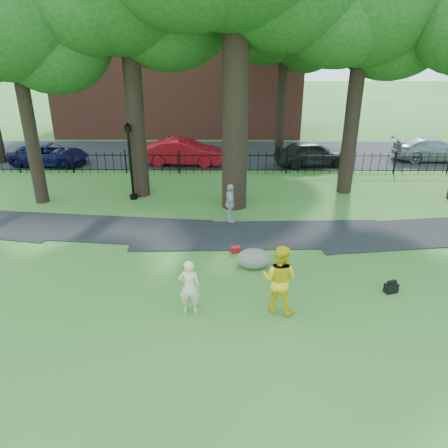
{
  "coord_description": "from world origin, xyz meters",
  "views": [
    {
      "loc": [
        -0.31,
        -11.61,
        7.42
      ],
      "look_at": [
        -0.42,
        2.0,
        1.33
      ],
      "focal_mm": 35.0,
      "sensor_mm": 36.0,
      "label": 1
    }
  ],
  "objects_px": {
    "woman": "(189,287)",
    "red_sedan": "(184,152)",
    "man": "(279,279)",
    "lamppost": "(131,163)",
    "boulder": "(254,257)"
  },
  "relations": [
    {
      "from": "woman",
      "to": "lamppost",
      "type": "distance_m",
      "value": 9.77
    },
    {
      "from": "lamppost",
      "to": "boulder",
      "type": "bearing_deg",
      "value": -40.86
    },
    {
      "from": "lamppost",
      "to": "red_sedan",
      "type": "relative_size",
      "value": 0.79
    },
    {
      "from": "man",
      "to": "boulder",
      "type": "bearing_deg",
      "value": -54.52
    },
    {
      "from": "man",
      "to": "lamppost",
      "type": "xyz_separation_m",
      "value": [
        -5.94,
        9.0,
        0.75
      ]
    },
    {
      "from": "man",
      "to": "boulder",
      "type": "distance_m",
      "value": 2.7
    },
    {
      "from": "woman",
      "to": "boulder",
      "type": "distance_m",
      "value": 3.33
    },
    {
      "from": "man",
      "to": "lamppost",
      "type": "distance_m",
      "value": 10.81
    },
    {
      "from": "woman",
      "to": "red_sedan",
      "type": "bearing_deg",
      "value": -83.51
    },
    {
      "from": "woman",
      "to": "red_sedan",
      "type": "relative_size",
      "value": 0.36
    },
    {
      "from": "woman",
      "to": "red_sedan",
      "type": "height_order",
      "value": "woman"
    },
    {
      "from": "boulder",
      "to": "red_sedan",
      "type": "bearing_deg",
      "value": 105.91
    },
    {
      "from": "boulder",
      "to": "lamppost",
      "type": "bearing_deg",
      "value": 129.82
    },
    {
      "from": "man",
      "to": "boulder",
      "type": "xyz_separation_m",
      "value": [
        -0.56,
        2.55,
        -0.69
      ]
    },
    {
      "from": "woman",
      "to": "man",
      "type": "height_order",
      "value": "man"
    }
  ]
}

